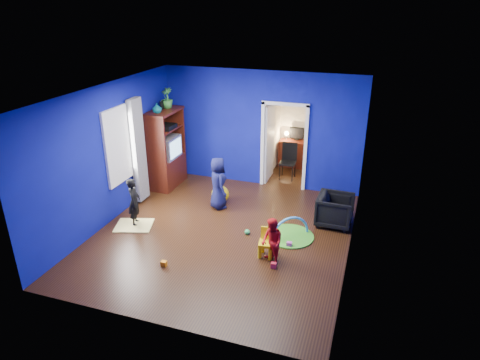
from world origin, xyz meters
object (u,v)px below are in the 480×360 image
(study_desk, at_px, (295,154))
(play_mat, at_px, (290,236))
(child_navy, at_px, (218,183))
(vase, at_px, (157,108))
(kid_chair, at_px, (266,244))
(armchair, at_px, (335,210))
(child_black, at_px, (134,202))
(folding_chair, at_px, (288,162))
(toddler_red, at_px, (272,242))
(tv_armoire, at_px, (166,149))
(hopper_ball, at_px, (220,194))
(crt_tv, at_px, (167,147))

(study_desk, bearing_deg, play_mat, -79.60)
(child_navy, bearing_deg, vase, 34.06)
(study_desk, bearing_deg, kid_chair, -84.58)
(armchair, xyz_separation_m, child_black, (-4.00, -1.32, 0.19))
(play_mat, xyz_separation_m, folding_chair, (-0.72, 2.96, 0.45))
(child_black, height_order, toddler_red, child_black)
(toddler_red, relative_size, vase, 3.82)
(child_black, relative_size, child_navy, 0.87)
(vase, bearing_deg, tv_armoire, 90.00)
(armchair, height_order, kid_chair, armchair)
(play_mat, height_order, folding_chair, folding_chair)
(hopper_ball, relative_size, study_desk, 0.47)
(crt_tv, bearing_deg, armchair, -10.44)
(child_black, bearing_deg, folding_chair, -56.99)
(hopper_ball, xyz_separation_m, play_mat, (1.90, -1.03, -0.19))
(vase, xyz_separation_m, study_desk, (2.82, 2.63, -1.70))
(tv_armoire, bearing_deg, crt_tv, 0.00)
(armchair, distance_m, tv_armoire, 4.44)
(vase, xyz_separation_m, tv_armoire, (0.00, 0.30, -1.10))
(tv_armoire, distance_m, study_desk, 3.71)
(child_black, relative_size, folding_chair, 1.14)
(toddler_red, xyz_separation_m, vase, (-3.42, 2.31, 1.63))
(vase, relative_size, kid_chair, 0.47)
(crt_tv, xyz_separation_m, play_mat, (3.50, -1.59, -1.01))
(crt_tv, distance_m, hopper_ball, 1.88)
(armchair, height_order, child_navy, child_navy)
(child_navy, relative_size, hopper_ball, 2.91)
(kid_chair, xyz_separation_m, study_desk, (-0.45, 4.75, 0.12))
(crt_tv, xyz_separation_m, study_desk, (2.78, 2.33, -0.65))
(vase, bearing_deg, crt_tv, 82.41)
(vase, bearing_deg, study_desk, 43.01)
(toddler_red, height_order, hopper_ball, toddler_red)
(child_black, relative_size, kid_chair, 2.09)
(vase, height_order, play_mat, vase)
(toddler_red, bearing_deg, crt_tv, -169.64)
(crt_tv, height_order, hopper_ball, crt_tv)
(vase, distance_m, folding_chair, 3.65)
(toddler_red, distance_m, hopper_ball, 2.73)
(crt_tv, distance_m, folding_chair, 3.15)
(toddler_red, height_order, tv_armoire, tv_armoire)
(child_navy, xyz_separation_m, crt_tv, (-1.65, 0.80, 0.42))
(toddler_red, distance_m, tv_armoire, 4.34)
(armchair, relative_size, crt_tv, 1.06)
(child_black, xyz_separation_m, vase, (-0.32, 1.81, 1.55))
(tv_armoire, xyz_separation_m, hopper_ball, (1.64, -0.55, -0.77))
(child_black, bearing_deg, study_desk, -50.68)
(toddler_red, height_order, study_desk, toddler_red)
(crt_tv, relative_size, play_mat, 0.72)
(child_black, relative_size, tv_armoire, 0.53)
(child_black, relative_size, hopper_ball, 2.53)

